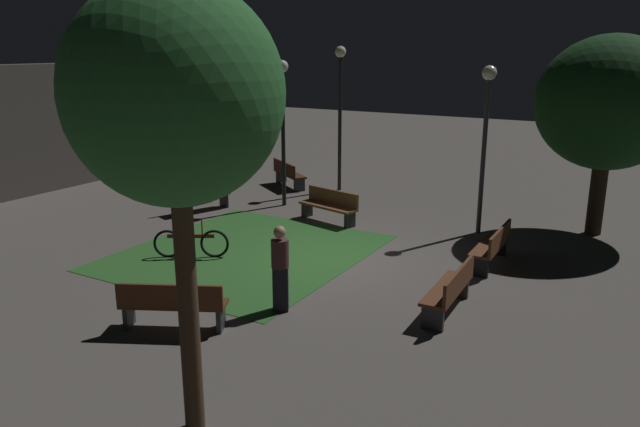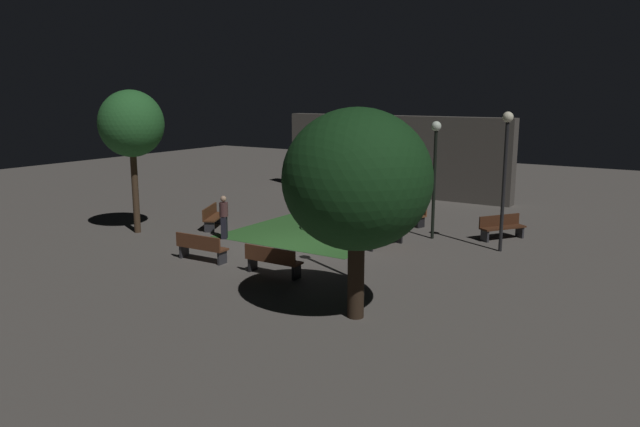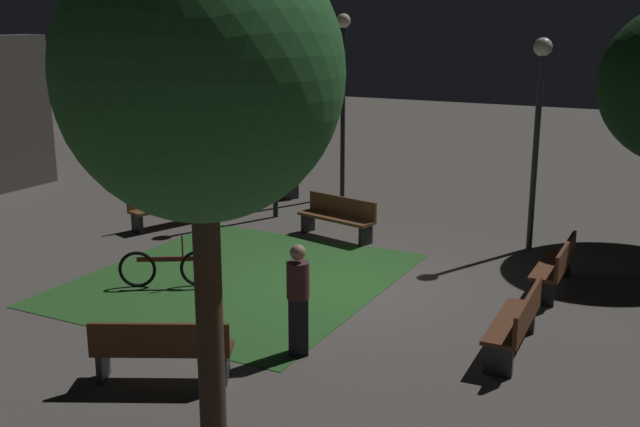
{
  "view_description": "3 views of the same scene",
  "coord_description": "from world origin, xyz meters",
  "px_view_note": "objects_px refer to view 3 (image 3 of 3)",
  "views": [
    {
      "loc": [
        -11.37,
        -6.35,
        4.66
      ],
      "look_at": [
        -0.91,
        -0.27,
        1.34
      ],
      "focal_mm": 34.05,
      "sensor_mm": 36.0,
      "label": 1
    },
    {
      "loc": [
        11.93,
        -17.01,
        5.31
      ],
      "look_at": [
        0.51,
        0.73,
        1.09
      ],
      "focal_mm": 34.05,
      "sensor_mm": 36.0,
      "label": 2
    },
    {
      "loc": [
        -11.64,
        -5.46,
        4.63
      ],
      "look_at": [
        -0.81,
        0.15,
        1.5
      ],
      "focal_mm": 43.2,
      "sensor_mm": 36.0,
      "label": 3
    }
  ],
  "objects_px": {
    "bench_corner": "(517,321)",
    "lamp_post_path_center": "(274,92)",
    "lamp_post_near_wall": "(539,107)",
    "bench_near_trees": "(166,205)",
    "bicycle": "(168,268)",
    "tree_lawn_side": "(200,77)",
    "bench_lawn_edge": "(557,265)",
    "bench_front_left": "(338,216)",
    "bench_front_right": "(162,348)",
    "bench_by_lamp": "(276,176)",
    "lamp_post_plaza_east": "(343,75)",
    "pedestrian": "(298,297)"
  },
  "relations": [
    {
      "from": "bench_front_right",
      "to": "bench_lawn_edge",
      "type": "bearing_deg",
      "value": -33.25
    },
    {
      "from": "bench_front_right",
      "to": "pedestrian",
      "type": "height_order",
      "value": "pedestrian"
    },
    {
      "from": "bench_lawn_edge",
      "to": "tree_lawn_side",
      "type": "relative_size",
      "value": 0.33
    },
    {
      "from": "lamp_post_plaza_east",
      "to": "lamp_post_path_center",
      "type": "height_order",
      "value": "lamp_post_plaza_east"
    },
    {
      "from": "bench_corner",
      "to": "bench_by_lamp",
      "type": "xyz_separation_m",
      "value": [
        7.2,
        8.19,
        0.0
      ]
    },
    {
      "from": "bench_front_left",
      "to": "bench_by_lamp",
      "type": "relative_size",
      "value": 1.06
    },
    {
      "from": "lamp_post_near_wall",
      "to": "pedestrian",
      "type": "bearing_deg",
      "value": 165.09
    },
    {
      "from": "bench_front_left",
      "to": "bench_front_right",
      "type": "relative_size",
      "value": 1.02
    },
    {
      "from": "bench_front_right",
      "to": "tree_lawn_side",
      "type": "height_order",
      "value": "tree_lawn_side"
    },
    {
      "from": "bench_front_right",
      "to": "lamp_post_plaza_east",
      "type": "height_order",
      "value": "lamp_post_plaza_east"
    },
    {
      "from": "bench_lawn_edge",
      "to": "lamp_post_near_wall",
      "type": "distance_m",
      "value": 3.48
    },
    {
      "from": "bench_lawn_edge",
      "to": "bench_front_left",
      "type": "height_order",
      "value": "same"
    },
    {
      "from": "bench_corner",
      "to": "tree_lawn_side",
      "type": "relative_size",
      "value": 0.34
    },
    {
      "from": "bench_corner",
      "to": "lamp_post_path_center",
      "type": "xyz_separation_m",
      "value": [
        5.03,
        6.91,
        2.47
      ]
    },
    {
      "from": "bicycle",
      "to": "lamp_post_path_center",
      "type": "bearing_deg",
      "value": 9.07
    },
    {
      "from": "bench_lawn_edge",
      "to": "bench_by_lamp",
      "type": "distance_m",
      "value": 9.27
    },
    {
      "from": "bench_near_trees",
      "to": "bicycle",
      "type": "distance_m",
      "value": 4.17
    },
    {
      "from": "bench_by_lamp",
      "to": "pedestrian",
      "type": "xyz_separation_m",
      "value": [
        -8.63,
        -5.47,
        0.37
      ]
    },
    {
      "from": "bench_by_lamp",
      "to": "lamp_post_near_wall",
      "type": "xyz_separation_m",
      "value": [
        -2.04,
        -7.22,
        2.43
      ]
    },
    {
      "from": "pedestrian",
      "to": "bench_front_right",
      "type": "bearing_deg",
      "value": 144.5
    },
    {
      "from": "lamp_post_path_center",
      "to": "pedestrian",
      "type": "bearing_deg",
      "value": -147.04
    },
    {
      "from": "bench_by_lamp",
      "to": "lamp_post_path_center",
      "type": "bearing_deg",
      "value": -149.49
    },
    {
      "from": "bench_front_right",
      "to": "lamp_post_plaza_east",
      "type": "relative_size",
      "value": 0.39
    },
    {
      "from": "lamp_post_near_wall",
      "to": "lamp_post_path_center",
      "type": "bearing_deg",
      "value": 91.3
    },
    {
      "from": "bench_front_left",
      "to": "pedestrian",
      "type": "relative_size",
      "value": 1.16
    },
    {
      "from": "bench_lawn_edge",
      "to": "bench_front_right",
      "type": "relative_size",
      "value": 0.99
    },
    {
      "from": "bench_front_left",
      "to": "bench_by_lamp",
      "type": "height_order",
      "value": "same"
    },
    {
      "from": "bench_front_left",
      "to": "bench_by_lamp",
      "type": "distance_m",
      "value": 4.56
    },
    {
      "from": "tree_lawn_side",
      "to": "bicycle",
      "type": "height_order",
      "value": "tree_lawn_side"
    },
    {
      "from": "bench_lawn_edge",
      "to": "lamp_post_plaza_east",
      "type": "bearing_deg",
      "value": 53.13
    },
    {
      "from": "bench_front_left",
      "to": "bicycle",
      "type": "height_order",
      "value": "bicycle"
    },
    {
      "from": "bench_corner",
      "to": "bench_near_trees",
      "type": "bearing_deg",
      "value": 69.8
    },
    {
      "from": "bench_lawn_edge",
      "to": "bench_front_left",
      "type": "distance_m",
      "value": 4.98
    },
    {
      "from": "bench_corner",
      "to": "pedestrian",
      "type": "relative_size",
      "value": 1.13
    },
    {
      "from": "bench_front_right",
      "to": "tree_lawn_side",
      "type": "distance_m",
      "value": 4.67
    },
    {
      "from": "bench_corner",
      "to": "tree_lawn_side",
      "type": "distance_m",
      "value": 6.38
    },
    {
      "from": "bench_front_left",
      "to": "bench_near_trees",
      "type": "height_order",
      "value": "same"
    },
    {
      "from": "bench_corner",
      "to": "bicycle",
      "type": "xyz_separation_m",
      "value": [
        -0.05,
        6.1,
        -0.14
      ]
    },
    {
      "from": "bench_corner",
      "to": "bench_front_left",
      "type": "xyz_separation_m",
      "value": [
        4.13,
        4.82,
        0.0
      ]
    },
    {
      "from": "tree_lawn_side",
      "to": "lamp_post_near_wall",
      "type": "relative_size",
      "value": 1.28
    },
    {
      "from": "bench_front_right",
      "to": "tree_lawn_side",
      "type": "bearing_deg",
      "value": -131.52
    },
    {
      "from": "bench_corner",
      "to": "bicycle",
      "type": "height_order",
      "value": "bicycle"
    },
    {
      "from": "bench_front_right",
      "to": "bench_by_lamp",
      "type": "height_order",
      "value": "same"
    },
    {
      "from": "bench_front_right",
      "to": "bench_corner",
      "type": "bearing_deg",
      "value": -51.94
    },
    {
      "from": "bench_front_left",
      "to": "lamp_post_path_center",
      "type": "height_order",
      "value": "lamp_post_path_center"
    },
    {
      "from": "bench_front_left",
      "to": "bench_front_right",
      "type": "xyz_separation_m",
      "value": [
        -7.15,
        -0.96,
        0.0
      ]
    },
    {
      "from": "bench_by_lamp",
      "to": "tree_lawn_side",
      "type": "distance_m",
      "value": 14.26
    },
    {
      "from": "bench_near_trees",
      "to": "bicycle",
      "type": "relative_size",
      "value": 1.22
    },
    {
      "from": "bench_near_trees",
      "to": "bench_front_right",
      "type": "bearing_deg",
      "value": -142.06
    },
    {
      "from": "bench_lawn_edge",
      "to": "bench_near_trees",
      "type": "bearing_deg",
      "value": 87.75
    }
  ]
}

